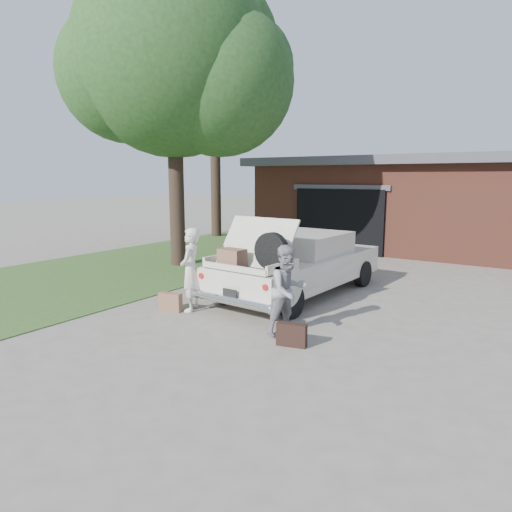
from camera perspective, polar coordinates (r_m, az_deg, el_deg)
The scene contains 10 objects.
ground at distance 8.58m, azimuth -2.24°, elevation -7.83°, with size 90.00×90.00×0.00m, color gray.
grass_strip at distance 14.34m, azimuth -13.07°, elevation -0.83°, with size 6.00×16.00×0.02m, color #2D4C1E.
house at distance 18.51m, azimuth 21.87°, elevation 6.27°, with size 12.80×7.80×3.30m.
tree_left at distance 13.91m, azimuth -10.10°, elevation 22.25°, with size 6.29×5.47×8.61m.
tree_back at distance 20.85m, azimuth -5.12°, elevation 23.98°, with size 6.20×5.39×10.75m.
sedan at distance 10.17m, azimuth 5.29°, elevation -0.96°, with size 2.13×4.89×1.82m.
woman_left at distance 9.00m, azimuth -8.17°, elevation -1.71°, with size 0.60×0.39×1.64m, color silver.
woman_right at distance 7.57m, azimuth 4.02°, elevation -4.31°, with size 0.74×0.58×1.52m, color gray.
suitcase_left at distance 9.16m, azimuth -10.67°, elevation -5.67°, with size 0.47×0.15×0.36m, color #8A5F46.
suitcase_right at distance 7.23m, azimuth 4.48°, elevation -9.79°, with size 0.47×0.15×0.36m, color black.
Camera 1 is at (4.81, -6.61, 2.61)m, focal length 32.00 mm.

